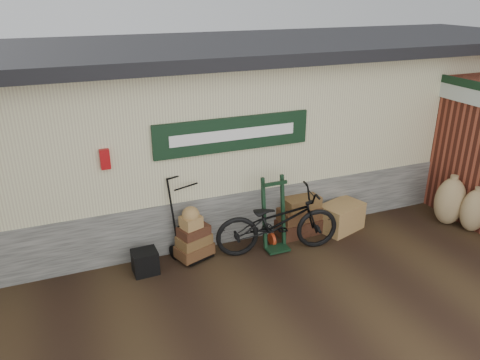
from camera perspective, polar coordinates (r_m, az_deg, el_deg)
name	(u,v)px	position (r m, az deg, el deg)	size (l,w,h in m)	color
ground	(274,266)	(7.57, 4.12, -10.46)	(80.00, 80.00, 0.00)	black
station_building	(215,125)	(9.23, -3.10, 6.74)	(14.40, 4.10, 3.20)	#4C4C47
brick_outbuilding	(456,135)	(10.60, 24.87, 4.98)	(1.71, 4.51, 2.62)	maroon
porter_trolley	(187,217)	(7.56, -6.43, -4.48)	(0.70, 0.52, 1.40)	black
green_barrow	(275,214)	(7.78, 4.25, -4.17)	(0.45, 0.38, 1.26)	black
suitcase_stack	(298,215)	(8.42, 7.12, -4.22)	(0.80, 0.50, 0.71)	#3C1B13
wicker_hamper	(341,217)	(8.70, 12.24, -4.41)	(0.77, 0.50, 0.50)	olive
black_trunk	(145,262)	(7.45, -11.48, -9.76)	(0.38, 0.32, 0.38)	black
bicycle	(278,218)	(7.70, 4.63, -4.69)	(2.08, 0.72, 1.21)	black
burlap_sack_left	(450,201)	(9.45, 24.22, -2.39)	(0.57, 0.48, 0.91)	brown
burlap_sack_right	(474,211)	(9.39, 26.65, -3.35)	(0.50, 0.42, 0.80)	brown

